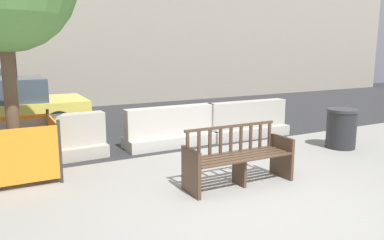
{
  "coord_description": "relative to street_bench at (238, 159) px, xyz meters",
  "views": [
    {
      "loc": [
        -2.9,
        -3.81,
        2.01
      ],
      "look_at": [
        0.28,
        2.1,
        0.75
      ],
      "focal_mm": 35.0,
      "sensor_mm": 36.0,
      "label": 1
    }
  ],
  "objects": [
    {
      "name": "ground_plane",
      "position": [
        -0.28,
        -0.63,
        -0.4
      ],
      "size": [
        200.0,
        200.0,
        0.0
      ],
      "primitive_type": "plane",
      "color": "gray"
    },
    {
      "name": "street_asphalt",
      "position": [
        -0.28,
        8.07,
        -0.39
      ],
      "size": [
        120.0,
        12.0,
        0.01
      ],
      "primitive_type": "cube",
      "color": "#28282B",
      "rests_on": "ground"
    },
    {
      "name": "trash_bin",
      "position": [
        3.14,
        0.77,
        0.01
      ],
      "size": [
        0.62,
        0.62,
        0.82
      ],
      "color": "#232326",
      "rests_on": "ground"
    },
    {
      "name": "construction_fence",
      "position": [
        -2.93,
        1.92,
        0.1
      ],
      "size": [
        1.21,
        1.21,
        0.98
      ],
      "color": "#2D2D33",
      "rests_on": "ground"
    },
    {
      "name": "street_bench",
      "position": [
        0.0,
        0.0,
        0.0
      ],
      "size": [
        1.7,
        0.55,
        0.88
      ],
      "color": "#473323",
      "rests_on": "ground"
    },
    {
      "name": "jersey_barrier_right",
      "position": [
        2.03,
        2.52,
        -0.06
      ],
      "size": [
        2.02,
        0.73,
        0.84
      ],
      "color": "#9E998E",
      "rests_on": "ground"
    },
    {
      "name": "jersey_barrier_left",
      "position": [
        -2.32,
        2.64,
        -0.06
      ],
      "size": [
        2.03,
        0.76,
        0.84
      ],
      "color": "#9E998E",
      "rests_on": "ground"
    },
    {
      "name": "jersey_barrier_centre",
      "position": [
        0.1,
        2.6,
        -0.06
      ],
      "size": [
        2.0,
        0.69,
        0.84
      ],
      "color": "#ADA89E",
      "rests_on": "ground"
    }
  ]
}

